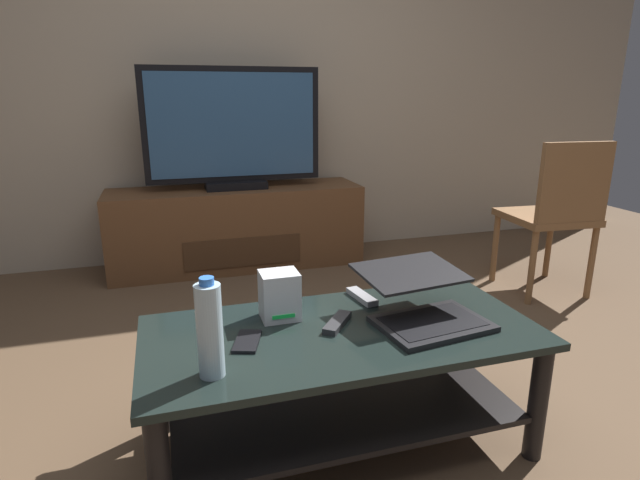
{
  "coord_description": "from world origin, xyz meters",
  "views": [
    {
      "loc": [
        -0.64,
        -1.43,
        1.14
      ],
      "look_at": [
        -0.05,
        0.46,
        0.57
      ],
      "focal_mm": 28.63,
      "sensor_mm": 36.0,
      "label": 1
    }
  ],
  "objects": [
    {
      "name": "ground_plane",
      "position": [
        0.0,
        0.0,
        0.0
      ],
      "size": [
        7.68,
        7.68,
        0.0
      ],
      "primitive_type": "plane",
      "color": "brown"
    },
    {
      "name": "back_wall",
      "position": [
        0.0,
        2.25,
        1.4
      ],
      "size": [
        6.4,
        0.12,
        2.8
      ],
      "primitive_type": "cube",
      "color": "#B2A38C",
      "rests_on": "ground"
    },
    {
      "name": "coffee_table",
      "position": [
        -0.13,
        -0.04,
        0.29
      ],
      "size": [
        1.24,
        0.59,
        0.42
      ],
      "color": "black",
      "rests_on": "ground"
    },
    {
      "name": "media_cabinet",
      "position": [
        -0.19,
        1.93,
        0.27
      ],
      "size": [
        1.66,
        0.47,
        0.54
      ],
      "color": "brown",
      "rests_on": "ground"
    },
    {
      "name": "television",
      "position": [
        -0.19,
        1.91,
        0.91
      ],
      "size": [
        1.13,
        0.2,
        0.77
      ],
      "color": "black",
      "rests_on": "media_cabinet"
    },
    {
      "name": "dining_chair",
      "position": [
        1.47,
        0.87,
        0.51
      ],
      "size": [
        0.47,
        0.47,
        0.9
      ],
      "color": "brown",
      "rests_on": "ground"
    },
    {
      "name": "laptop",
      "position": [
        0.14,
        -0.05,
        0.48
      ],
      "size": [
        0.39,
        0.42,
        0.16
      ],
      "color": "black",
      "rests_on": "coffee_table"
    },
    {
      "name": "router_box",
      "position": [
        -0.3,
        0.1,
        0.5
      ],
      "size": [
        0.12,
        0.11,
        0.16
      ],
      "color": "silver",
      "rests_on": "coffee_table"
    },
    {
      "name": "water_bottle_near",
      "position": [
        -0.55,
        -0.2,
        0.55
      ],
      "size": [
        0.07,
        0.07,
        0.27
      ],
      "color": "silver",
      "rests_on": "coffee_table"
    },
    {
      "name": "cell_phone",
      "position": [
        -0.44,
        -0.04,
        0.43
      ],
      "size": [
        0.11,
        0.16,
        0.01
      ],
      "primitive_type": "cube",
      "rotation": [
        0.0,
        0.0,
        -0.33
      ],
      "color": "black",
      "rests_on": "coffee_table"
    },
    {
      "name": "tv_remote",
      "position": [
        -0.14,
        -0.01,
        0.43
      ],
      "size": [
        0.13,
        0.15,
        0.02
      ],
      "primitive_type": "cube",
      "rotation": [
        0.0,
        0.0,
        -0.67
      ],
      "color": "#2D2D30",
      "rests_on": "coffee_table"
    },
    {
      "name": "soundbar_remote",
      "position": [
        0.02,
        0.17,
        0.43
      ],
      "size": [
        0.07,
        0.16,
        0.02
      ],
      "primitive_type": "cube",
      "rotation": [
        0.0,
        0.0,
        0.15
      ],
      "color": "#99999E",
      "rests_on": "coffee_table"
    }
  ]
}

